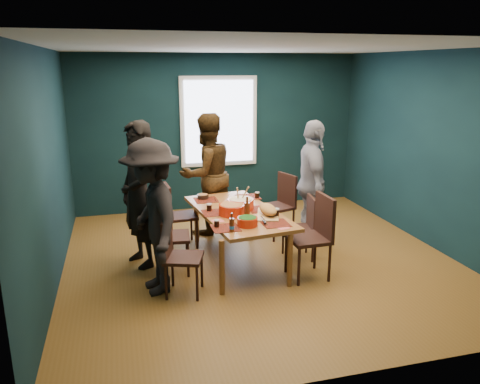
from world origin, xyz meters
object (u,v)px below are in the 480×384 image
object	(u,v)px
chair_left_far	(175,211)
cutting_board	(268,211)
chair_right_near	(316,230)
bowl_salad	(232,209)
chair_right_far	(282,200)
person_far_left	(139,195)
person_back	(207,174)
chair_right_mid	(304,223)
dining_table	(238,216)
bowl_dumpling	(240,203)
bowl_herbs	(247,221)
chair_left_mid	(164,230)
person_right	(312,183)
person_near_left	(152,217)
chair_left_near	(176,250)

from	to	relation	value
chair_left_far	cutting_board	size ratio (longest dim) A/B	1.39
chair_right_near	bowl_salad	bearing A→B (deg)	147.40
chair_right_far	chair_right_near	bearing A→B (deg)	-111.94
person_far_left	person_back	xyz separation A→B (m)	(1.05, 0.97, -0.02)
chair_right_mid	cutting_board	bearing A→B (deg)	-154.49
dining_table	bowl_dumpling	xyz separation A→B (m)	(0.05, 0.07, 0.14)
chair_right_far	bowl_herbs	bearing A→B (deg)	-141.90
person_far_left	bowl_salad	size ratio (longest dim) A/B	5.67
cutting_board	dining_table	bearing A→B (deg)	156.99
person_back	bowl_dumpling	distance (m)	1.19
bowl_herbs	bowl_dumpling	bearing A→B (deg)	82.33
dining_table	chair_left_far	distance (m)	1.03
chair_left_mid	bowl_salad	xyz separation A→B (m)	(0.84, -0.04, 0.21)
chair_left_far	cutting_board	world-z (taller)	chair_left_far
chair_left_far	bowl_dumpling	distance (m)	1.05
person_right	dining_table	bearing A→B (deg)	120.84
person_far_left	person_back	distance (m)	1.43
bowl_herbs	chair_left_far	bearing A→B (deg)	117.46
person_near_left	bowl_dumpling	size ratio (longest dim) A/B	5.11
person_back	cutting_board	xyz separation A→B (m)	(0.48, -1.50, -0.15)
person_back	chair_right_mid	bearing A→B (deg)	105.47
chair_right_far	person_right	world-z (taller)	person_right
chair_left_far	bowl_salad	world-z (taller)	chair_left_far
chair_left_far	chair_right_far	world-z (taller)	chair_right_far
chair_left_mid	chair_left_near	size ratio (longest dim) A/B	1.07
bowl_herbs	chair_right_mid	bearing A→B (deg)	27.65
person_near_left	cutting_board	world-z (taller)	person_near_left
person_back	person_right	distance (m)	1.58
chair_right_far	bowl_dumpling	size ratio (longest dim) A/B	2.73
dining_table	person_near_left	distance (m)	1.26
dining_table	cutting_board	distance (m)	0.43
bowl_herbs	person_back	bearing A→B (deg)	94.21
chair_left_mid	bowl_salad	world-z (taller)	chair_left_mid
person_right	bowl_dumpling	bearing A→B (deg)	118.50
chair_right_mid	chair_right_near	world-z (taller)	chair_right_near
person_far_left	bowl_dumpling	distance (m)	1.29
chair_left_far	chair_left_mid	size ratio (longest dim) A/B	0.96
person_far_left	bowl_herbs	distance (m)	1.45
chair_right_mid	person_back	distance (m)	1.74
chair_right_near	bowl_salad	size ratio (longest dim) A/B	3.10
chair_left_near	bowl_salad	xyz separation A→B (m)	(0.78, 0.56, 0.25)
chair_left_far	chair_left_mid	bearing A→B (deg)	-109.86
person_far_left	person_near_left	bearing A→B (deg)	-15.70
chair_right_far	cutting_board	xyz separation A→B (m)	(-0.57, -1.09, 0.21)
person_far_left	bowl_dumpling	xyz separation A→B (m)	(1.27, -0.18, -0.16)
dining_table	chair_right_far	size ratio (longest dim) A/B	2.06
chair_right_mid	chair_left_mid	bearing A→B (deg)	-172.07
chair_right_far	dining_table	bearing A→B (deg)	-155.81
chair_right_mid	bowl_salad	bearing A→B (deg)	-170.33
chair_right_far	person_right	size ratio (longest dim) A/B	0.53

